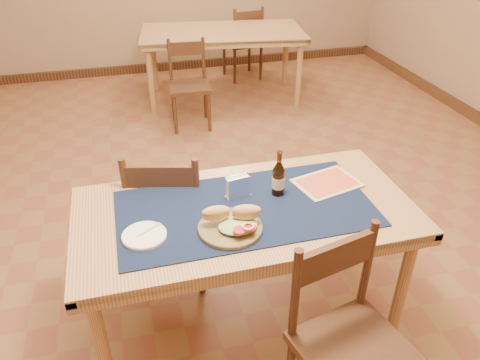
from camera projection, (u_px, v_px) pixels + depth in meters
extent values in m
cube|color=brown|center=(214.00, 232.00, 3.27)|extent=(6.00, 7.00, 0.02)
cylinder|color=tan|center=(103.00, 351.00, 2.00)|extent=(0.06, 0.06, 0.71)
cylinder|color=tan|center=(402.00, 288.00, 2.32)|extent=(0.06, 0.06, 0.71)
cylinder|color=tan|center=(101.00, 255.00, 2.53)|extent=(0.06, 0.06, 0.71)
cylinder|color=tan|center=(345.00, 214.00, 2.84)|extent=(0.06, 0.06, 0.71)
cube|color=tan|center=(245.00, 212.00, 2.22)|extent=(1.60, 0.80, 0.04)
cube|color=#101C3B|center=(245.00, 208.00, 2.21)|extent=(1.20, 0.60, 0.01)
cube|color=#4C2E1B|center=(158.00, 67.00, 6.08)|extent=(6.00, 0.06, 0.10)
cylinder|color=tan|center=(151.00, 81.00, 4.79)|extent=(0.06, 0.06, 0.71)
cylinder|color=tan|center=(299.00, 75.00, 4.94)|extent=(0.06, 0.06, 0.71)
cylinder|color=tan|center=(153.00, 60.00, 5.37)|extent=(0.06, 0.06, 0.71)
cylinder|color=tan|center=(286.00, 55.00, 5.52)|extent=(0.06, 0.06, 0.71)
cube|color=tan|center=(222.00, 32.00, 4.95)|extent=(1.81, 1.08, 0.04)
cylinder|color=#4C2E1B|center=(205.00, 224.00, 2.97)|extent=(0.04, 0.04, 0.45)
cylinder|color=#4C2E1B|center=(148.00, 224.00, 2.97)|extent=(0.04, 0.04, 0.45)
cylinder|color=#4C2E1B|center=(201.00, 263.00, 2.66)|extent=(0.04, 0.04, 0.45)
cylinder|color=#4C2E1B|center=(138.00, 263.00, 2.66)|extent=(0.04, 0.04, 0.45)
cube|color=#4C2E1B|center=(170.00, 212.00, 2.70)|extent=(0.51, 0.51, 0.04)
cube|color=#4C2E1B|center=(160.00, 178.00, 2.35)|extent=(0.36, 0.12, 0.14)
cylinder|color=#4C2E1B|center=(197.00, 198.00, 2.41)|extent=(0.04, 0.04, 0.46)
cylinder|color=#4C2E1B|center=(127.00, 198.00, 2.41)|extent=(0.04, 0.04, 0.46)
cylinder|color=#4C2E1B|center=(354.00, 340.00, 2.21)|extent=(0.04, 0.04, 0.46)
cube|color=#4C2E1B|center=(356.00, 353.00, 1.88)|extent=(0.51, 0.51, 0.04)
cube|color=#4C2E1B|center=(336.00, 257.00, 1.83)|extent=(0.36, 0.11, 0.14)
cylinder|color=#4C2E1B|center=(295.00, 296.00, 1.82)|extent=(0.04, 0.04, 0.47)
cylinder|color=#4C2E1B|center=(367.00, 266.00, 1.97)|extent=(0.04, 0.04, 0.47)
cylinder|color=#4C2E1B|center=(175.00, 114.00, 4.45)|extent=(0.03, 0.03, 0.41)
cylinder|color=#4C2E1B|center=(209.00, 112.00, 4.50)|extent=(0.03, 0.03, 0.41)
cylinder|color=#4C2E1B|center=(173.00, 101.00, 4.72)|extent=(0.03, 0.03, 0.41)
cylinder|color=#4C2E1B|center=(205.00, 99.00, 4.77)|extent=(0.03, 0.03, 0.41)
cube|color=#4C2E1B|center=(190.00, 87.00, 4.50)|extent=(0.41, 0.41, 0.04)
cube|color=#4C2E1B|center=(186.00, 49.00, 4.47)|extent=(0.33, 0.05, 0.13)
cylinder|color=#4C2E1B|center=(170.00, 61.00, 4.51)|extent=(0.03, 0.03, 0.42)
cylinder|color=#4C2E1B|center=(204.00, 59.00, 4.56)|extent=(0.03, 0.03, 0.42)
cylinder|color=#4C2E1B|center=(249.00, 54.00, 5.99)|extent=(0.03, 0.03, 0.43)
cylinder|color=#4C2E1B|center=(224.00, 58.00, 5.87)|extent=(0.03, 0.03, 0.43)
cylinder|color=#4C2E1B|center=(261.00, 62.00, 5.72)|extent=(0.03, 0.03, 0.43)
cylinder|color=#4C2E1B|center=(235.00, 66.00, 5.61)|extent=(0.03, 0.03, 0.43)
cube|color=#4C2E1B|center=(242.00, 43.00, 5.68)|extent=(0.46, 0.46, 0.04)
cube|color=#4C2E1B|center=(249.00, 17.00, 5.36)|extent=(0.35, 0.08, 0.13)
cylinder|color=#4C2E1B|center=(262.00, 26.00, 5.48)|extent=(0.03, 0.03, 0.44)
cylinder|color=#4C2E1B|center=(235.00, 29.00, 5.36)|extent=(0.03, 0.03, 0.44)
cylinder|color=olive|center=(230.00, 228.00, 2.06)|extent=(0.29, 0.29, 0.02)
torus|color=olive|center=(230.00, 227.00, 2.06)|extent=(0.29, 0.29, 0.01)
ellipsoid|color=#9DB47C|center=(238.00, 225.00, 2.04)|extent=(0.17, 0.14, 0.03)
ellipsoid|color=tan|center=(216.00, 213.00, 2.05)|extent=(0.12, 0.06, 0.07)
ellipsoid|color=tan|center=(246.00, 212.00, 2.05)|extent=(0.14, 0.08, 0.07)
cylinder|color=red|center=(240.00, 230.00, 1.98)|extent=(0.06, 0.06, 0.01)
cylinder|color=red|center=(250.00, 228.00, 2.00)|extent=(0.05, 0.05, 0.01)
torus|color=silver|center=(248.00, 226.00, 1.99)|extent=(0.05, 0.05, 0.01)
cylinder|color=white|center=(144.00, 236.00, 2.02)|extent=(0.19, 0.19, 0.01)
torus|color=white|center=(144.00, 235.00, 2.02)|extent=(0.19, 0.19, 0.01)
cube|color=#84CE71|center=(147.00, 231.00, 2.03)|extent=(0.08, 0.06, 0.00)
cube|color=#84CE71|center=(157.00, 225.00, 2.07)|extent=(0.04, 0.03, 0.00)
cylinder|color=#45270C|center=(278.00, 182.00, 2.27)|extent=(0.06, 0.06, 0.14)
cone|color=#45270C|center=(279.00, 166.00, 2.23)|extent=(0.06, 0.06, 0.04)
cylinder|color=#45270C|center=(279.00, 158.00, 2.20)|extent=(0.02, 0.02, 0.05)
cylinder|color=#45270C|center=(280.00, 152.00, 2.19)|extent=(0.03, 0.03, 0.01)
cylinder|color=beige|center=(278.00, 182.00, 2.27)|extent=(0.06, 0.06, 0.06)
cube|color=white|center=(238.00, 196.00, 2.29)|extent=(0.13, 0.06, 0.00)
cube|color=white|center=(240.00, 188.00, 2.25)|extent=(0.12, 0.02, 0.11)
cube|color=white|center=(237.00, 184.00, 2.28)|extent=(0.12, 0.02, 0.11)
cube|color=white|center=(238.00, 187.00, 2.26)|extent=(0.12, 0.05, 0.10)
cube|color=#3E82C6|center=(240.00, 187.00, 2.25)|extent=(0.08, 0.01, 0.04)
cube|color=beige|center=(327.00, 183.00, 2.39)|extent=(0.36, 0.30, 0.00)
cube|color=#CA5534|center=(327.00, 182.00, 2.39)|extent=(0.31, 0.25, 0.00)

